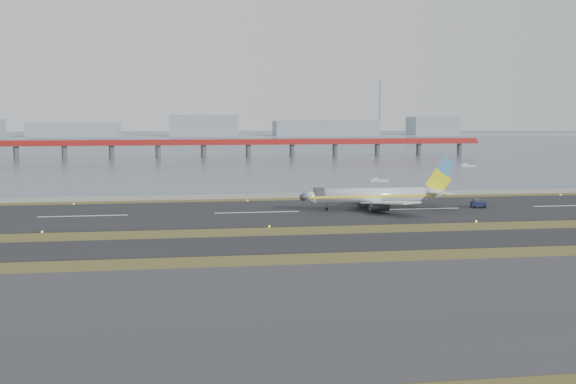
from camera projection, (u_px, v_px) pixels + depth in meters
name	position (u px, v px, depth m)	size (l,w,h in m)	color
ground	(274.00, 233.00, 141.04)	(1000.00, 1000.00, 0.00)	#384117
apron_strip	(336.00, 307.00, 87.01)	(1000.00, 50.00, 0.10)	#313134
taxiway_strip	(283.00, 244.00, 129.24)	(1000.00, 18.00, 0.10)	black
runway_strip	(257.00, 213.00, 170.50)	(1000.00, 45.00, 0.10)	black
seawall	(245.00, 196.00, 199.92)	(1000.00, 2.50, 1.00)	gray
bay_water	(199.00, 142.00, 592.87)	(1400.00, 800.00, 1.30)	#42505F
red_pier	(248.00, 144.00, 388.88)	(260.00, 5.00, 10.20)	#A11E1B
far_shoreline	(207.00, 130.00, 751.47)	(1400.00, 80.00, 60.50)	#8896A1
airliner	(377.00, 196.00, 175.38)	(38.52, 32.89, 12.80)	silver
pushback_tug	(478.00, 204.00, 178.86)	(3.71, 2.41, 2.26)	#131A35
workboat_near	(378.00, 180.00, 248.17)	(6.54, 2.84, 1.54)	silver
workboat_far	(467.00, 166.00, 318.20)	(6.96, 2.63, 1.66)	silver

